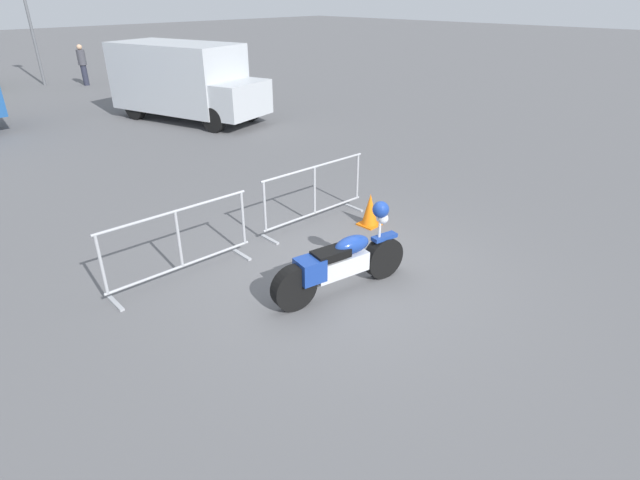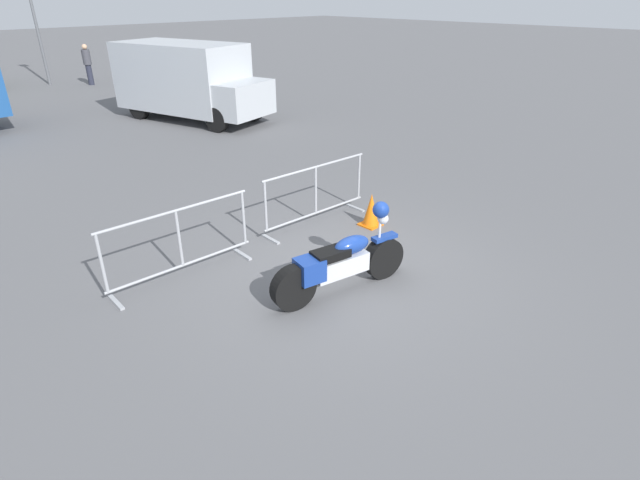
# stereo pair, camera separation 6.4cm
# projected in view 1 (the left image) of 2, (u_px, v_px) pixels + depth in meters

# --- Properties ---
(ground_plane) EXTENTS (120.00, 120.00, 0.00)m
(ground_plane) POSITION_uv_depth(u_px,v_px,m) (342.00, 272.00, 7.37)
(ground_plane) COLOR #5B5B5E
(motorcycle) EXTENTS (2.09, 0.60, 1.19)m
(motorcycle) POSITION_uv_depth(u_px,v_px,m) (341.00, 262.00, 6.71)
(motorcycle) COLOR black
(motorcycle) RESTS_ON ground
(crowd_barrier_near) EXTENTS (2.25, 0.55, 1.07)m
(crowd_barrier_near) POSITION_uv_depth(u_px,v_px,m) (179.00, 244.00, 6.98)
(crowd_barrier_near) COLOR #9EA0A5
(crowd_barrier_near) RESTS_ON ground
(crowd_barrier_far) EXTENTS (2.25, 0.55, 1.07)m
(crowd_barrier_far) POSITION_uv_depth(u_px,v_px,m) (315.00, 194.00, 8.68)
(crowd_barrier_far) COLOR #9EA0A5
(crowd_barrier_far) RESTS_ON ground
(delivery_van) EXTENTS (3.12, 5.33, 2.31)m
(delivery_van) POSITION_uv_depth(u_px,v_px,m) (184.00, 79.00, 15.61)
(delivery_van) COLOR #B2B7BC
(delivery_van) RESTS_ON ground
(pedestrian) EXTENTS (0.48, 0.48, 1.69)m
(pedestrian) POSITION_uv_depth(u_px,v_px,m) (83.00, 63.00, 21.55)
(pedestrian) COLOR #262838
(pedestrian) RESTS_ON ground
(planter_island) EXTENTS (4.72, 4.72, 1.22)m
(planter_island) POSITION_uv_depth(u_px,v_px,m) (176.00, 71.00, 23.54)
(planter_island) COLOR #ADA89E
(planter_island) RESTS_ON ground
(traffic_cone) EXTENTS (0.34, 0.34, 0.59)m
(traffic_cone) POSITION_uv_depth(u_px,v_px,m) (370.00, 210.00, 8.73)
(traffic_cone) COLOR orange
(traffic_cone) RESTS_ON ground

